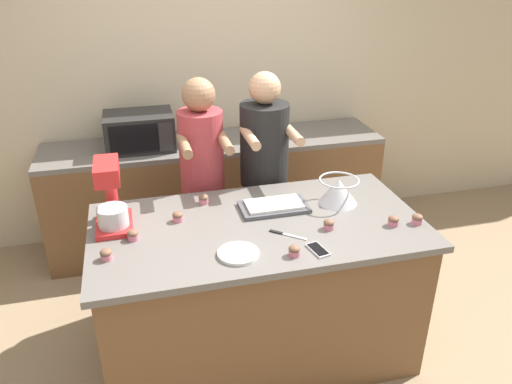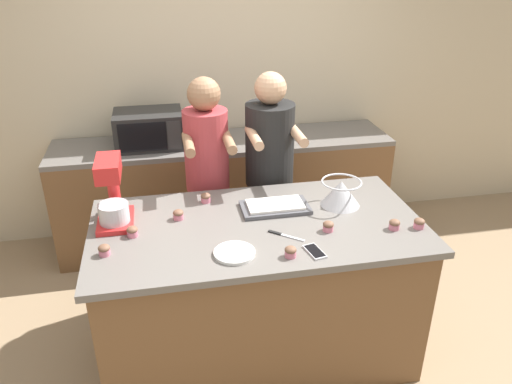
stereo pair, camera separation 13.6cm
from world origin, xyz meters
The scene contains 21 objects.
ground_plane centered at (0.00, 0.00, 0.00)m, with size 16.00×16.00×0.00m, color #937A5B.
back_wall centered at (0.00, 1.79, 1.35)m, with size 10.00×0.06×2.70m.
island_counter centered at (0.00, 0.00, 0.47)m, with size 1.91×0.99×0.94m.
back_counter centered at (0.00, 1.44, 0.47)m, with size 2.80×0.60×0.94m.
person_left centered at (-0.21, 0.71, 0.88)m, with size 0.32×0.49×1.64m.
person_right centered at (0.23, 0.71, 0.87)m, with size 0.35×0.51×1.65m.
stand_mixer centered at (-0.80, 0.17, 1.12)m, with size 0.20×0.30×0.40m.
mixing_bowl centered at (0.55, 0.13, 1.03)m, with size 0.25×0.25×0.16m.
baking_tray centered at (0.14, 0.15, 0.96)m, with size 0.41×0.23×0.04m.
microwave_oven centered at (-0.59, 1.43, 1.08)m, with size 0.53×0.39×0.28m.
cell_phone centered at (0.23, -0.35, 0.95)m, with size 0.10×0.16×0.01m.
small_plate centered at (-0.18, -0.29, 0.95)m, with size 0.22×0.22×0.02m.
knife centered at (0.12, -0.16, 0.95)m, with size 0.18×0.15×0.01m.
cupcake_0 centered at (0.37, -0.16, 0.97)m, with size 0.06×0.06×0.06m.
cupcake_1 centered at (-0.84, -0.16, 0.97)m, with size 0.06×0.06×0.06m.
cupcake_2 centered at (0.89, -0.22, 0.97)m, with size 0.06×0.06×0.06m.
cupcake_3 centered at (0.10, -0.37, 0.97)m, with size 0.06×0.06×0.06m.
cupcake_4 centered at (-0.26, 0.33, 0.97)m, with size 0.06×0.06×0.06m.
cupcake_5 centered at (-0.70, 0.00, 0.97)m, with size 0.06×0.06×0.06m.
cupcake_6 centered at (-0.44, 0.15, 0.97)m, with size 0.06×0.06×0.06m.
cupcake_7 centered at (0.74, -0.21, 0.97)m, with size 0.06×0.06×0.06m.
Camera 2 is at (-0.50, -2.44, 2.37)m, focal length 35.00 mm.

